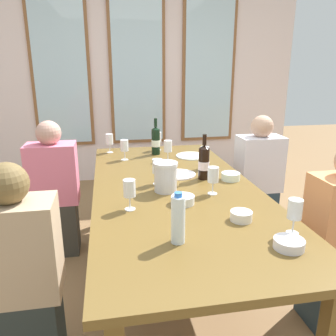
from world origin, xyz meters
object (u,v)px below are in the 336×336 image
object	(u,v)px
white_plate_1	(192,156)
wine_glass_1	(168,147)
dining_table	(175,195)
wine_bottle_1	(155,141)
wine_glass_7	(158,138)
tasting_bowl_3	(289,244)
water_bottle	(178,219)
seated_person_1	(258,181)
wine_glass_0	(295,211)
tasting_bowl_0	(231,176)
seated_person_2	(21,281)
wine_bottle_0	(204,162)
wine_glass_3	(213,175)
wine_glass_6	(157,167)
wine_glass_8	(109,140)
metal_pitcher	(166,177)
tasting_bowl_1	(183,200)
seated_person_0	(55,193)
wine_glass_4	(124,146)
wine_glass_2	(205,153)
tasting_bowl_2	(241,216)
white_plate_0	(178,174)
wine_glass_5	(129,190)

from	to	relation	value
white_plate_1	wine_glass_1	size ratio (longest dim) A/B	1.57
dining_table	wine_bottle_1	xyz separation A→B (m)	(-0.00, 0.86, 0.19)
wine_glass_1	wine_glass_7	distance (m)	0.38
tasting_bowl_3	wine_glass_1	bearing A→B (deg)	99.96
water_bottle	seated_person_1	world-z (taller)	seated_person_1
wine_glass_0	wine_glass_7	bearing A→B (deg)	102.17
tasting_bowl_0	seated_person_2	world-z (taller)	seated_person_2
wine_bottle_0	wine_glass_3	bearing A→B (deg)	-95.00
wine_bottle_1	wine_glass_6	distance (m)	0.81
wine_glass_8	metal_pitcher	bearing A→B (deg)	-72.84
tasting_bowl_1	seated_person_0	size ratio (longest dim) A/B	0.12
wine_glass_7	wine_glass_4	bearing A→B (deg)	-138.37
tasting_bowl_0	wine_glass_0	distance (m)	0.81
wine_glass_2	seated_person_1	xyz separation A→B (m)	(0.56, 0.22, -0.34)
tasting_bowl_2	wine_glass_3	distance (m)	0.40
water_bottle	wine_glass_4	xyz separation A→B (m)	(-0.15, 1.45, 0.01)
wine_bottle_1	seated_person_1	size ratio (longest dim) A/B	0.29
metal_pitcher	tasting_bowl_2	distance (m)	0.59
white_plate_0	wine_glass_0	bearing A→B (deg)	-70.48
dining_table	tasting_bowl_0	world-z (taller)	tasting_bowl_0
metal_pitcher	wine_glass_5	bearing A→B (deg)	-134.42
tasting_bowl_1	wine_glass_8	world-z (taller)	wine_glass_8
white_plate_1	tasting_bowl_1	distance (m)	1.07
water_bottle	wine_glass_7	distance (m)	1.75
white_plate_1	wine_glass_7	bearing A→B (deg)	132.61
tasting_bowl_1	seated_person_1	bearing A→B (deg)	44.58
wine_glass_1	seated_person_1	xyz separation A→B (m)	(0.80, -0.06, -0.33)
white_plate_0	wine_bottle_0	world-z (taller)	wine_bottle_0
tasting_bowl_2	tasting_bowl_3	world-z (taller)	tasting_bowl_2
tasting_bowl_2	water_bottle	bearing A→B (deg)	-156.52
tasting_bowl_3	wine_glass_0	xyz separation A→B (m)	(0.09, 0.12, 0.09)
metal_pitcher	wine_glass_7	bearing A→B (deg)	83.86
tasting_bowl_2	tasting_bowl_3	distance (m)	0.32
white_plate_1	tasting_bowl_1	world-z (taller)	tasting_bowl_1
white_plate_0	wine_bottle_0	bearing A→B (deg)	-36.88
white_plate_0	tasting_bowl_0	world-z (taller)	tasting_bowl_0
dining_table	seated_person_1	bearing A→B (deg)	33.14
wine_glass_1	seated_person_2	world-z (taller)	seated_person_2
seated_person_0	wine_glass_3	bearing A→B (deg)	-35.94
tasting_bowl_3	wine_glass_5	world-z (taller)	wine_glass_5
white_plate_1	wine_glass_7	world-z (taller)	wine_glass_7
dining_table	wine_glass_8	distance (m)	1.09
tasting_bowl_1	wine_glass_7	xyz separation A→B (m)	(0.05, 1.31, 0.09)
wine_bottle_1	wine_glass_8	distance (m)	0.43
seated_person_2	wine_glass_4	bearing A→B (deg)	66.03
seated_person_0	seated_person_2	distance (m)	1.18
white_plate_1	wine_glass_1	bearing A→B (deg)	-156.47
wine_bottle_1	wine_glass_1	size ratio (longest dim) A/B	1.87
wine_glass_8	seated_person_0	size ratio (longest dim) A/B	0.16
wine_bottle_1	tasting_bowl_1	xyz separation A→B (m)	(-0.01, -1.16, -0.10)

